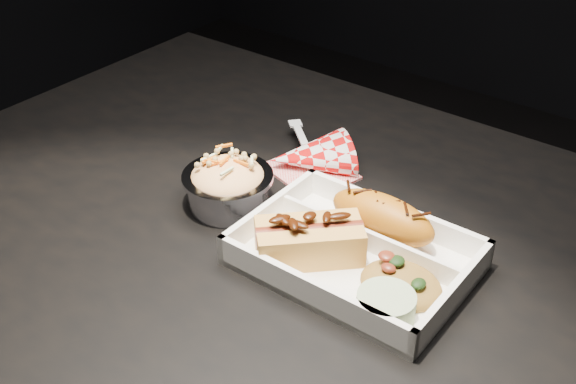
{
  "coord_description": "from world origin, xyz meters",
  "views": [
    {
      "loc": [
        0.38,
        -0.55,
        1.27
      ],
      "look_at": [
        -0.05,
        -0.0,
        0.81
      ],
      "focal_mm": 45.0,
      "sensor_mm": 36.0,
      "label": 1
    }
  ],
  "objects_px": {
    "foil_coleslaw_cup": "(228,183)",
    "dining_table": "(318,305)",
    "food_tray": "(355,257)",
    "fried_pastry": "(382,217)",
    "napkin_fork": "(309,157)",
    "hotdog": "(309,238)"
  },
  "relations": [
    {
      "from": "foil_coleslaw_cup",
      "to": "napkin_fork",
      "type": "bearing_deg",
      "value": 78.61
    },
    {
      "from": "fried_pastry",
      "to": "hotdog",
      "type": "height_order",
      "value": "hotdog"
    },
    {
      "from": "fried_pastry",
      "to": "hotdog",
      "type": "relative_size",
      "value": 1.07
    },
    {
      "from": "food_tray",
      "to": "hotdog",
      "type": "height_order",
      "value": "hotdog"
    },
    {
      "from": "hotdog",
      "to": "fried_pastry",
      "type": "bearing_deg",
      "value": 17.05
    },
    {
      "from": "hotdog",
      "to": "napkin_fork",
      "type": "height_order",
      "value": "napkin_fork"
    },
    {
      "from": "dining_table",
      "to": "napkin_fork",
      "type": "distance_m",
      "value": 0.21
    },
    {
      "from": "fried_pastry",
      "to": "napkin_fork",
      "type": "bearing_deg",
      "value": 153.45
    },
    {
      "from": "hotdog",
      "to": "napkin_fork",
      "type": "distance_m",
      "value": 0.2
    },
    {
      "from": "dining_table",
      "to": "fried_pastry",
      "type": "bearing_deg",
      "value": 48.24
    },
    {
      "from": "food_tray",
      "to": "foil_coleslaw_cup",
      "type": "bearing_deg",
      "value": 178.9
    },
    {
      "from": "foil_coleslaw_cup",
      "to": "dining_table",
      "type": "bearing_deg",
      "value": -0.79
    },
    {
      "from": "dining_table",
      "to": "food_tray",
      "type": "distance_m",
      "value": 0.11
    },
    {
      "from": "fried_pastry",
      "to": "napkin_fork",
      "type": "xyz_separation_m",
      "value": [
        -0.16,
        0.08,
        -0.02
      ]
    },
    {
      "from": "dining_table",
      "to": "foil_coleslaw_cup",
      "type": "xyz_separation_m",
      "value": [
        -0.14,
        0.0,
        0.12
      ]
    },
    {
      "from": "foil_coleslaw_cup",
      "to": "napkin_fork",
      "type": "distance_m",
      "value": 0.14
    },
    {
      "from": "fried_pastry",
      "to": "foil_coleslaw_cup",
      "type": "bearing_deg",
      "value": -164.57
    },
    {
      "from": "food_tray",
      "to": "napkin_fork",
      "type": "height_order",
      "value": "napkin_fork"
    },
    {
      "from": "food_tray",
      "to": "dining_table",
      "type": "bearing_deg",
      "value": 179.15
    },
    {
      "from": "fried_pastry",
      "to": "foil_coleslaw_cup",
      "type": "distance_m",
      "value": 0.2
    },
    {
      "from": "fried_pastry",
      "to": "food_tray",
      "type": "bearing_deg",
      "value": -89.59
    },
    {
      "from": "food_tray",
      "to": "fried_pastry",
      "type": "xyz_separation_m",
      "value": [
        -0.0,
        0.06,
        0.02
      ]
    }
  ]
}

